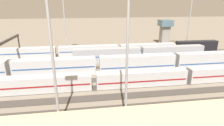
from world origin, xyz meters
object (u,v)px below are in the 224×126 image
(light_mast_1, at_px, (128,10))
(light_mast_3, at_px, (50,35))
(light_mast_0, at_px, (63,7))
(train_on_track_0, at_px, (83,51))
(train_on_track_2, at_px, (140,54))
(train_on_track_4, at_px, (98,65))
(control_tower, at_px, (165,30))
(light_mast_2, at_px, (191,6))
(train_on_track_6, at_px, (85,81))

(light_mast_1, distance_m, light_mast_3, 12.30)
(light_mast_1, bearing_deg, light_mast_0, -72.45)
(train_on_track_0, xyz_separation_m, light_mast_0, (6.57, -2.54, 16.51))
(train_on_track_2, relative_size, light_mast_0, 1.60)
(train_on_track_4, xyz_separation_m, control_tower, (-36.25, -36.25, 4.43))
(train_on_track_2, bearing_deg, light_mast_2, -151.47)
(train_on_track_4, relative_size, train_on_track_0, 0.83)
(light_mast_2, bearing_deg, light_mast_1, 50.91)
(train_on_track_4, bearing_deg, train_on_track_0, -78.05)
(light_mast_2, bearing_deg, train_on_track_6, 36.84)
(light_mast_1, distance_m, light_mast_2, 60.11)
(train_on_track_2, relative_size, train_on_track_0, 0.41)
(light_mast_2, height_order, control_tower, light_mast_2)
(train_on_track_4, bearing_deg, light_mast_1, 98.82)
(train_on_track_6, distance_m, light_mast_0, 37.16)
(train_on_track_6, bearing_deg, light_mast_3, 71.78)
(light_mast_2, xyz_separation_m, control_tower, (5.19, -12.39, -11.45))
(light_mast_3, bearing_deg, train_on_track_0, -95.26)
(train_on_track_6, bearing_deg, train_on_track_4, -110.58)
(train_on_track_0, bearing_deg, train_on_track_2, 153.65)
(train_on_track_0, distance_m, light_mast_3, 45.94)
(train_on_track_2, bearing_deg, light_mast_3, 54.29)
(train_on_track_4, height_order, light_mast_3, light_mast_3)
(train_on_track_2, distance_m, train_on_track_0, 22.54)
(train_on_track_6, bearing_deg, light_mast_1, 119.67)
(train_on_track_4, height_order, light_mast_2, light_mast_2)
(train_on_track_6, bearing_deg, control_tower, -130.86)
(light_mast_2, bearing_deg, train_on_track_0, 4.83)
(control_tower, bearing_deg, light_mast_3, 53.40)
(train_on_track_2, bearing_deg, train_on_track_4, 32.08)
(train_on_track_6, bearing_deg, light_mast_2, -143.16)
(light_mast_0, bearing_deg, light_mast_2, -178.55)
(light_mast_2, bearing_deg, control_tower, -67.29)
(train_on_track_2, xyz_separation_m, light_mast_1, (12.41, 32.80, 16.46))
(light_mast_1, bearing_deg, train_on_track_2, -110.73)
(train_on_track_4, xyz_separation_m, light_mast_3, (8.26, 23.68, 13.12))
(train_on_track_4, relative_size, light_mast_0, 3.24)
(train_on_track_6, distance_m, light_mast_2, 58.81)
(train_on_track_6, height_order, light_mast_3, light_mast_3)
(train_on_track_0, bearing_deg, light_mast_1, 100.29)
(light_mast_1, height_order, control_tower, light_mast_1)
(train_on_track_2, bearing_deg, light_mast_1, 69.27)
(train_on_track_0, distance_m, light_mast_0, 17.94)
(light_mast_0, bearing_deg, light_mast_3, 93.15)
(train_on_track_2, xyz_separation_m, train_on_track_6, (19.71, 20.00, -0.56))
(train_on_track_4, distance_m, light_mast_1, 28.36)
(train_on_track_2, height_order, control_tower, control_tower)
(train_on_track_6, height_order, light_mast_1, light_mast_1)
(light_mast_1, bearing_deg, control_tower, -118.98)
(train_on_track_0, bearing_deg, light_mast_0, -21.11)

